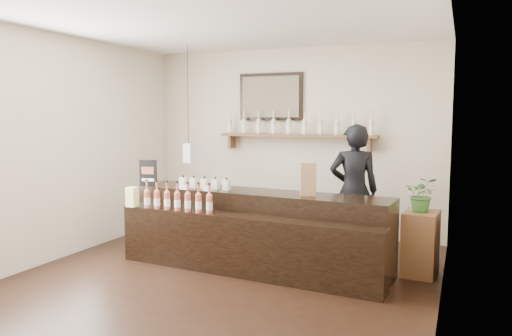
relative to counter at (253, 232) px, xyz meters
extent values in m
plane|color=black|center=(-0.15, -0.58, -0.42)|extent=(5.00, 5.00, 0.00)
plane|color=beige|center=(-0.15, 1.92, 0.98)|extent=(4.50, 0.00, 4.50)
plane|color=beige|center=(-0.15, -3.08, 0.98)|extent=(4.50, 0.00, 4.50)
plane|color=beige|center=(-2.40, -0.58, 0.98)|extent=(0.00, 5.00, 5.00)
plane|color=beige|center=(2.10, -0.58, 0.98)|extent=(0.00, 5.00, 5.00)
plane|color=white|center=(-0.15, -0.58, 2.38)|extent=(5.00, 5.00, 0.00)
cube|color=brown|center=(-0.05, 1.79, 1.08)|extent=(2.40, 0.25, 0.04)
cube|color=brown|center=(-1.13, 1.82, 0.96)|extent=(0.04, 0.20, 0.20)
cube|color=brown|center=(1.03, 1.82, 0.96)|extent=(0.04, 0.20, 0.20)
cube|color=black|center=(-0.50, 1.89, 1.66)|extent=(1.02, 0.04, 0.72)
cube|color=#41382A|center=(-0.50, 1.86, 1.66)|extent=(0.92, 0.01, 0.62)
cube|color=white|center=(-1.45, 1.02, 0.83)|extent=(0.12, 0.12, 0.28)
cylinder|color=black|center=(-1.45, 1.02, 1.67)|extent=(0.01, 0.01, 1.41)
cylinder|color=beige|center=(-1.15, 1.79, 1.20)|extent=(0.07, 0.07, 0.20)
cone|color=beige|center=(-1.15, 1.79, 1.33)|extent=(0.07, 0.07, 0.05)
cylinder|color=beige|center=(-1.15, 1.79, 1.39)|extent=(0.02, 0.02, 0.07)
cylinder|color=gold|center=(-1.15, 1.79, 1.43)|extent=(0.03, 0.03, 0.02)
cylinder|color=white|center=(-1.15, 1.79, 1.18)|extent=(0.07, 0.07, 0.09)
cylinder|color=beige|center=(-0.91, 1.79, 1.20)|extent=(0.07, 0.07, 0.20)
cone|color=beige|center=(-0.91, 1.79, 1.33)|extent=(0.07, 0.07, 0.05)
cylinder|color=beige|center=(-0.91, 1.79, 1.39)|extent=(0.02, 0.02, 0.07)
cylinder|color=gold|center=(-0.91, 1.79, 1.43)|extent=(0.03, 0.03, 0.02)
cylinder|color=white|center=(-0.91, 1.79, 1.18)|extent=(0.07, 0.07, 0.09)
cylinder|color=beige|center=(-0.66, 1.79, 1.20)|extent=(0.07, 0.07, 0.20)
cone|color=beige|center=(-0.66, 1.79, 1.33)|extent=(0.07, 0.07, 0.05)
cylinder|color=beige|center=(-0.66, 1.79, 1.39)|extent=(0.02, 0.02, 0.07)
cylinder|color=gold|center=(-0.66, 1.79, 1.43)|extent=(0.03, 0.03, 0.02)
cylinder|color=white|center=(-0.66, 1.79, 1.18)|extent=(0.07, 0.07, 0.09)
cylinder|color=beige|center=(-0.42, 1.79, 1.20)|extent=(0.07, 0.07, 0.20)
cone|color=beige|center=(-0.42, 1.79, 1.33)|extent=(0.07, 0.07, 0.05)
cylinder|color=beige|center=(-0.42, 1.79, 1.39)|extent=(0.02, 0.02, 0.07)
cylinder|color=gold|center=(-0.42, 1.79, 1.43)|extent=(0.03, 0.03, 0.02)
cylinder|color=white|center=(-0.42, 1.79, 1.18)|extent=(0.07, 0.07, 0.09)
cylinder|color=beige|center=(-0.18, 1.79, 1.20)|extent=(0.07, 0.07, 0.20)
cone|color=beige|center=(-0.18, 1.79, 1.33)|extent=(0.07, 0.07, 0.05)
cylinder|color=beige|center=(-0.18, 1.79, 1.39)|extent=(0.02, 0.02, 0.07)
cylinder|color=gold|center=(-0.18, 1.79, 1.43)|extent=(0.03, 0.03, 0.02)
cylinder|color=white|center=(-0.18, 1.79, 1.18)|extent=(0.07, 0.07, 0.09)
cylinder|color=beige|center=(0.07, 1.79, 1.20)|extent=(0.07, 0.07, 0.20)
cone|color=beige|center=(0.07, 1.79, 1.33)|extent=(0.07, 0.07, 0.05)
cylinder|color=beige|center=(0.07, 1.79, 1.39)|extent=(0.02, 0.02, 0.07)
cylinder|color=gold|center=(0.07, 1.79, 1.43)|extent=(0.03, 0.03, 0.02)
cylinder|color=white|center=(0.07, 1.79, 1.18)|extent=(0.07, 0.07, 0.09)
cylinder|color=beige|center=(0.31, 1.79, 1.20)|extent=(0.07, 0.07, 0.20)
cone|color=beige|center=(0.31, 1.79, 1.33)|extent=(0.07, 0.07, 0.05)
cylinder|color=beige|center=(0.31, 1.79, 1.39)|extent=(0.02, 0.02, 0.07)
cylinder|color=gold|center=(0.31, 1.79, 1.43)|extent=(0.03, 0.03, 0.02)
cylinder|color=white|center=(0.31, 1.79, 1.18)|extent=(0.07, 0.07, 0.09)
cylinder|color=beige|center=(0.56, 1.79, 1.20)|extent=(0.07, 0.07, 0.20)
cone|color=beige|center=(0.56, 1.79, 1.33)|extent=(0.07, 0.07, 0.05)
cylinder|color=beige|center=(0.56, 1.79, 1.39)|extent=(0.02, 0.02, 0.07)
cylinder|color=gold|center=(0.56, 1.79, 1.43)|extent=(0.03, 0.03, 0.02)
cylinder|color=white|center=(0.56, 1.79, 1.18)|extent=(0.07, 0.07, 0.09)
cylinder|color=beige|center=(0.80, 1.79, 1.20)|extent=(0.07, 0.07, 0.20)
cone|color=beige|center=(0.80, 1.79, 1.33)|extent=(0.07, 0.07, 0.05)
cylinder|color=beige|center=(0.80, 1.79, 1.39)|extent=(0.02, 0.02, 0.07)
cylinder|color=gold|center=(0.80, 1.79, 1.43)|extent=(0.03, 0.03, 0.02)
cylinder|color=white|center=(0.80, 1.79, 1.18)|extent=(0.07, 0.07, 0.09)
cylinder|color=beige|center=(1.05, 1.79, 1.20)|extent=(0.07, 0.07, 0.20)
cone|color=beige|center=(1.05, 1.79, 1.33)|extent=(0.07, 0.07, 0.05)
cylinder|color=beige|center=(1.05, 1.79, 1.39)|extent=(0.02, 0.02, 0.07)
cylinder|color=gold|center=(1.05, 1.79, 1.43)|extent=(0.03, 0.03, 0.02)
cylinder|color=white|center=(1.05, 1.79, 1.18)|extent=(0.07, 0.07, 0.09)
cube|color=black|center=(0.01, 0.12, 0.03)|extent=(3.25, 0.82, 0.90)
cube|color=black|center=(0.01, -0.31, -0.08)|extent=(3.22, 0.54, 0.68)
cube|color=white|center=(-0.89, -0.09, 0.50)|extent=(0.10, 0.04, 0.05)
cube|color=white|center=(-0.56, -0.09, 0.50)|extent=(0.10, 0.04, 0.05)
cube|color=#EBF093|center=(-1.48, -0.31, 0.32)|extent=(0.12, 0.12, 0.12)
cube|color=#EBF093|center=(-1.48, -0.31, 0.44)|extent=(0.12, 0.12, 0.12)
cube|color=beige|center=(-0.98, 0.07, 0.54)|extent=(0.08, 0.08, 0.13)
cube|color=beige|center=(-0.98, 0.03, 0.54)|extent=(0.07, 0.00, 0.06)
cylinder|color=black|center=(-0.98, 0.07, 0.61)|extent=(0.02, 0.02, 0.03)
cube|color=beige|center=(-0.83, 0.07, 0.54)|extent=(0.08, 0.08, 0.13)
cube|color=beige|center=(-0.83, 0.03, 0.54)|extent=(0.07, 0.00, 0.06)
cylinder|color=black|center=(-0.83, 0.07, 0.61)|extent=(0.02, 0.02, 0.03)
cube|color=beige|center=(-0.68, 0.07, 0.54)|extent=(0.08, 0.08, 0.13)
cube|color=beige|center=(-0.68, 0.03, 0.54)|extent=(0.07, 0.00, 0.06)
cylinder|color=black|center=(-0.68, 0.07, 0.61)|extent=(0.02, 0.02, 0.03)
cube|color=beige|center=(-0.53, 0.07, 0.54)|extent=(0.08, 0.08, 0.13)
cube|color=beige|center=(-0.53, 0.03, 0.54)|extent=(0.07, 0.00, 0.06)
cylinder|color=black|center=(-0.53, 0.07, 0.61)|extent=(0.02, 0.02, 0.03)
cube|color=beige|center=(-0.38, 0.07, 0.54)|extent=(0.08, 0.08, 0.13)
cube|color=beige|center=(-0.38, 0.03, 0.54)|extent=(0.07, 0.00, 0.06)
cylinder|color=black|center=(-0.38, 0.07, 0.61)|extent=(0.02, 0.02, 0.03)
cylinder|color=#B9533E|center=(-1.27, -0.31, 0.36)|extent=(0.07, 0.07, 0.20)
cone|color=#B9533E|center=(-1.27, -0.31, 0.49)|extent=(0.07, 0.07, 0.05)
cylinder|color=#B9533E|center=(-1.27, -0.31, 0.55)|extent=(0.02, 0.02, 0.07)
cylinder|color=black|center=(-1.27, -0.31, 0.59)|extent=(0.03, 0.03, 0.02)
cylinder|color=white|center=(-1.27, -0.31, 0.34)|extent=(0.07, 0.07, 0.09)
cylinder|color=#B9533E|center=(-1.12, -0.31, 0.36)|extent=(0.07, 0.07, 0.20)
cone|color=#B9533E|center=(-1.12, -0.31, 0.49)|extent=(0.07, 0.07, 0.05)
cylinder|color=#B9533E|center=(-1.12, -0.31, 0.55)|extent=(0.02, 0.02, 0.07)
cylinder|color=black|center=(-1.12, -0.31, 0.59)|extent=(0.03, 0.03, 0.02)
cylinder|color=white|center=(-1.12, -0.31, 0.34)|extent=(0.07, 0.07, 0.09)
cylinder|color=#B9533E|center=(-0.98, -0.31, 0.36)|extent=(0.07, 0.07, 0.20)
cone|color=#B9533E|center=(-0.98, -0.31, 0.49)|extent=(0.07, 0.07, 0.05)
cylinder|color=#B9533E|center=(-0.98, -0.31, 0.55)|extent=(0.02, 0.02, 0.07)
cylinder|color=black|center=(-0.98, -0.31, 0.59)|extent=(0.03, 0.03, 0.02)
cylinder|color=white|center=(-0.98, -0.31, 0.34)|extent=(0.07, 0.07, 0.09)
cylinder|color=#B9533E|center=(-0.84, -0.31, 0.36)|extent=(0.07, 0.07, 0.20)
cone|color=#B9533E|center=(-0.84, -0.31, 0.49)|extent=(0.07, 0.07, 0.05)
cylinder|color=#B9533E|center=(-0.84, -0.31, 0.55)|extent=(0.02, 0.02, 0.07)
cylinder|color=black|center=(-0.84, -0.31, 0.59)|extent=(0.03, 0.03, 0.02)
cylinder|color=white|center=(-0.84, -0.31, 0.34)|extent=(0.07, 0.07, 0.09)
cylinder|color=#B9533E|center=(-0.70, -0.31, 0.36)|extent=(0.07, 0.07, 0.20)
cone|color=#B9533E|center=(-0.70, -0.31, 0.49)|extent=(0.07, 0.07, 0.05)
cylinder|color=#B9533E|center=(-0.70, -0.31, 0.55)|extent=(0.02, 0.02, 0.07)
cylinder|color=black|center=(-0.70, -0.31, 0.59)|extent=(0.03, 0.03, 0.02)
cylinder|color=white|center=(-0.70, -0.31, 0.34)|extent=(0.07, 0.07, 0.09)
cylinder|color=#B9533E|center=(-0.56, -0.31, 0.36)|extent=(0.07, 0.07, 0.20)
cone|color=#B9533E|center=(-0.56, -0.31, 0.49)|extent=(0.07, 0.07, 0.05)
cylinder|color=#B9533E|center=(-0.56, -0.31, 0.55)|extent=(0.02, 0.02, 0.07)
cylinder|color=black|center=(-0.56, -0.31, 0.59)|extent=(0.03, 0.03, 0.02)
cylinder|color=white|center=(-0.56, -0.31, 0.34)|extent=(0.07, 0.07, 0.09)
cylinder|color=#B9533E|center=(-0.42, -0.31, 0.36)|extent=(0.07, 0.07, 0.20)
cone|color=#B9533E|center=(-0.42, -0.31, 0.49)|extent=(0.07, 0.07, 0.05)
cylinder|color=#B9533E|center=(-0.42, -0.31, 0.55)|extent=(0.02, 0.02, 0.07)
cylinder|color=black|center=(-0.42, -0.31, 0.59)|extent=(0.03, 0.03, 0.02)
cylinder|color=white|center=(-0.42, -0.31, 0.34)|extent=(0.07, 0.07, 0.09)
cube|color=black|center=(-1.50, 0.07, 0.64)|extent=(0.23, 0.06, 0.33)
cube|color=brown|center=(-1.50, 0.05, 0.67)|extent=(0.17, 0.03, 0.09)
cube|color=white|center=(-1.50, 0.05, 0.54)|extent=(0.17, 0.03, 0.04)
cube|color=#A27D4E|center=(0.65, 0.06, 0.66)|extent=(0.20, 0.18, 0.37)
cube|color=black|center=(0.65, -0.01, 0.61)|extent=(0.10, 0.04, 0.07)
cube|color=#192AB1|center=(0.67, 0.06, 0.50)|extent=(0.12, 0.05, 0.05)
cylinder|color=#192AB1|center=(0.67, 0.06, 0.54)|extent=(0.06, 0.03, 0.06)
cube|color=brown|center=(1.85, 0.49, -0.06)|extent=(0.40, 0.52, 0.72)
imported|color=#376829|center=(1.85, 0.49, 0.50)|extent=(0.37, 0.32, 0.40)
imported|color=black|center=(0.98, 0.97, 0.53)|extent=(0.80, 0.65, 1.91)
camera|label=1|loc=(2.25, -5.31, 1.37)|focal=35.00mm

